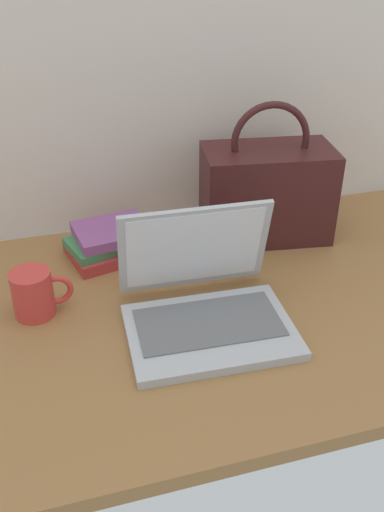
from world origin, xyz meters
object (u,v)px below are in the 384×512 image
(handbag, at_px, (267,191))
(book_stack, at_px, (113,241))
(laptop, at_px, (205,302))
(coffee_mug, at_px, (34,293))

(handbag, xyz_separation_m, book_stack, (-0.37, 0.01, -0.08))
(laptop, bearing_deg, book_stack, 113.52)
(handbag, distance_m, book_stack, 0.38)
(coffee_mug, bearing_deg, handbag, 17.35)
(laptop, xyz_separation_m, coffee_mug, (-0.31, 0.11, 0.00))
(coffee_mug, height_order, handbag, handbag)
(book_stack, bearing_deg, handbag, -1.55)
(laptop, bearing_deg, handbag, 50.00)
(laptop, relative_size, coffee_mug, 2.70)
(book_stack, bearing_deg, laptop, -66.48)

